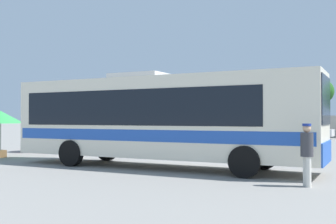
% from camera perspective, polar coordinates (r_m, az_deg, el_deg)
% --- Properties ---
extents(ground_plane, '(300.00, 300.00, 0.00)m').
position_cam_1_polar(ground_plane, '(24.74, 15.87, -5.30)').
color(ground_plane, gray).
extents(coach_bus_cream_blue, '(12.45, 4.18, 3.70)m').
position_cam_1_polar(coach_bus_cream_blue, '(15.96, -1.67, -0.67)').
color(coach_bus_cream_blue, silver).
rests_on(coach_bus_cream_blue, ground_plane).
extents(attendant_by_bus_door, '(0.50, 0.50, 1.76)m').
position_cam_1_polar(attendant_by_bus_door, '(12.09, 18.82, -5.14)').
color(attendant_by_bus_door, silver).
rests_on(attendant_by_bus_door, ground_plane).
extents(vendor_umbrella_near_gate_red, '(2.06, 2.06, 2.06)m').
position_cam_1_polar(vendor_umbrella_near_gate_red, '(24.36, -16.77, -1.30)').
color(vendor_umbrella_near_gate_red, gray).
rests_on(vendor_umbrella_near_gate_red, ground_plane).
extents(vendor_umbrella_secondary_green, '(2.21, 2.21, 2.28)m').
position_cam_1_polar(vendor_umbrella_secondary_green, '(21.57, -22.35, -0.77)').
color(vendor_umbrella_secondary_green, gray).
rests_on(vendor_umbrella_secondary_green, ground_plane).
extents(parked_car_leftmost_maroon, '(4.39, 2.07, 1.46)m').
position_cam_1_polar(parked_car_leftmost_maroon, '(44.74, 4.31, -2.35)').
color(parked_car_leftmost_maroon, maroon).
rests_on(parked_car_leftmost_maroon, ground_plane).
extents(parked_car_second_maroon, '(4.39, 2.06, 1.42)m').
position_cam_1_polar(parked_car_second_maroon, '(41.49, 10.56, -2.48)').
color(parked_car_second_maroon, maroon).
rests_on(parked_car_second_maroon, ground_plane).
extents(parked_car_third_white, '(4.20, 2.23, 1.43)m').
position_cam_1_polar(parked_car_third_white, '(39.43, 19.05, -2.52)').
color(parked_car_third_white, silver).
rests_on(parked_car_third_white, ground_plane).
extents(roadside_tree_left, '(3.60, 3.60, 5.45)m').
position_cam_1_polar(roadside_tree_left, '(52.19, 8.57, 1.29)').
color(roadside_tree_left, brown).
rests_on(roadside_tree_left, ground_plane).
extents(roadside_tree_midleft, '(3.61, 3.61, 6.49)m').
position_cam_1_polar(roadside_tree_midleft, '(49.08, 20.12, 2.68)').
color(roadside_tree_midleft, brown).
rests_on(roadside_tree_midleft, ground_plane).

